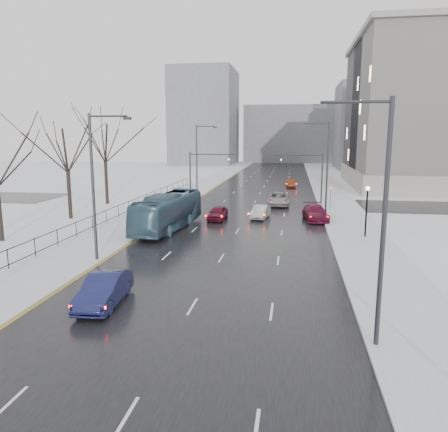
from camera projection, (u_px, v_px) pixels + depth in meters
The scene contains 27 objects.
road at pixel (261, 191), 67.74m from camera, with size 16.00×150.00×0.04m, color black.
cross_road at pixel (254, 203), 56.08m from camera, with size 130.00×10.00×0.04m, color black.
sidewalk_left at pixel (195, 190), 69.35m from camera, with size 5.00×150.00×0.16m, color silver.
sidewalk_right at pixel (330, 192), 66.11m from camera, with size 5.00×150.00×0.16m, color silver.
park_strip at pixel (138, 189), 70.82m from camera, with size 14.00×150.00×0.12m, color white.
tree_park_c at pixel (2, 242), 35.63m from camera, with size 8.05×8.05×11.50m, color black, non-canonical shape.
tree_park_d at pixel (71, 219), 45.24m from camera, with size 8.75×8.75×12.50m, color black, non-canonical shape.
tree_park_e at pixel (108, 205), 55.01m from camera, with size 9.45×9.45×13.50m, color black, non-canonical shape.
iron_fence at pixel (97, 219), 40.45m from camera, with size 0.06×70.00×1.30m.
streetlight_r_near at pixel (378, 213), 16.90m from camera, with size 2.95×0.25×10.00m.
streetlight_r_mid at pixel (325, 164), 46.04m from camera, with size 2.95×0.25×10.00m.
streetlight_l_near at pixel (96, 180), 29.13m from camera, with size 2.95×0.25×10.00m.
streetlight_l_far at pixel (198, 157), 60.21m from camera, with size 2.95×0.25×10.00m.
lamppost_r_mid at pixel (367, 204), 36.37m from camera, with size 0.36×0.36×4.28m.
mast_signal_right at pixel (313, 172), 54.21m from camera, with size 6.10×0.33×6.50m.
mast_signal_left at pixel (198, 171), 56.47m from camera, with size 6.10×0.33×6.50m.
no_uturn_sign at pixel (331, 191), 50.36m from camera, with size 0.60×0.06×2.70m.
bldg_far_right at pixel (383, 126), 114.84m from camera, with size 24.00×20.00×22.00m, color slate.
bldg_far_left at pixel (205, 117), 131.73m from camera, with size 18.00×22.00×28.00m, color slate.
bldg_far_center at pixel (292, 134), 143.19m from camera, with size 30.00×18.00×18.00m, color slate.
sedan_left_near at pixel (104, 289), 22.24m from camera, with size 1.68×4.81×1.58m, color #181B48.
bus at pixel (168, 211), 40.23m from camera, with size 2.76×11.80×3.29m, color #38596D.
sedan_center_near at pixel (218, 213), 44.72m from camera, with size 1.67×4.15×1.41m, color #540E22.
sedan_right_near at pixel (260, 212), 45.62m from camera, with size 1.44×4.13×1.36m, color #B0B1B5.
sedan_right_cross at pixel (279, 199), 54.10m from camera, with size 2.63×5.71×1.59m, color gray.
sedan_right_far at pixel (315, 213), 44.46m from camera, with size 2.18×5.36×1.56m, color #5B0F29.
sedan_right_distant at pixel (291, 183), 73.29m from camera, with size 1.41×4.05×1.34m, color #632510.
Camera 1 is at (4.86, -7.38, 8.56)m, focal length 35.00 mm.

